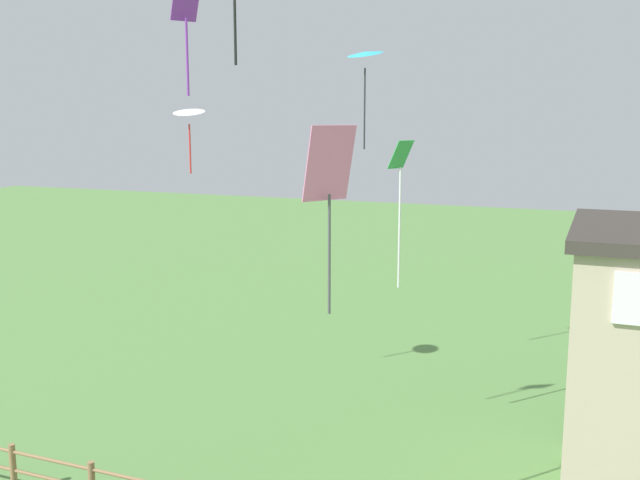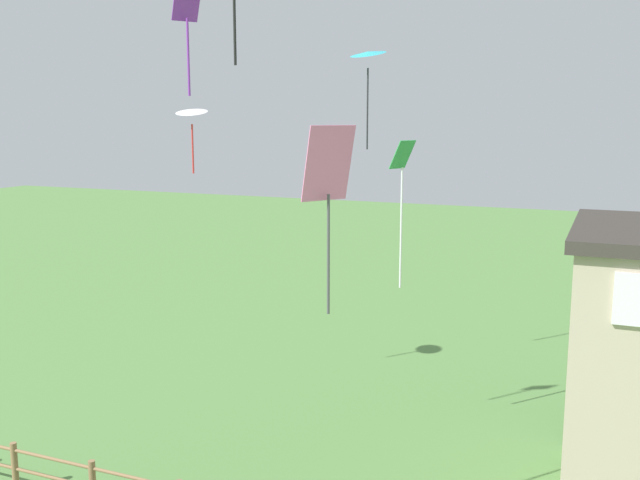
{
  "view_description": "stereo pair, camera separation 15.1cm",
  "coord_description": "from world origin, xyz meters",
  "px_view_note": "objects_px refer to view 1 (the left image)",
  "views": [
    {
      "loc": [
        5.12,
        -4.88,
        7.89
      ],
      "look_at": [
        0.0,
        7.79,
        5.56
      ],
      "focal_mm": 40.0,
      "sensor_mm": 36.0,
      "label": 1
    },
    {
      "loc": [
        5.26,
        -4.83,
        7.89
      ],
      "look_at": [
        0.0,
        7.79,
        5.56
      ],
      "focal_mm": 40.0,
      "sensor_mm": 36.0,
      "label": 2
    }
  ],
  "objects_px": {
    "kite_purple_streamer": "(186,19)",
    "kite_pink_diamond": "(329,180)",
    "kite_white_delta": "(189,113)",
    "kite_green_diamond": "(400,189)",
    "kite_cyan_delta": "(365,56)"
  },
  "relations": [
    {
      "from": "kite_cyan_delta",
      "to": "kite_pink_diamond",
      "type": "bearing_deg",
      "value": -75.23
    },
    {
      "from": "kite_green_diamond",
      "to": "kite_white_delta",
      "type": "bearing_deg",
      "value": 176.18
    },
    {
      "from": "kite_purple_streamer",
      "to": "kite_white_delta",
      "type": "distance_m",
      "value": 5.05
    },
    {
      "from": "kite_white_delta",
      "to": "kite_pink_diamond",
      "type": "bearing_deg",
      "value": -41.44
    },
    {
      "from": "kite_purple_streamer",
      "to": "kite_pink_diamond",
      "type": "relative_size",
      "value": 0.68
    },
    {
      "from": "kite_green_diamond",
      "to": "kite_cyan_delta",
      "type": "height_order",
      "value": "kite_cyan_delta"
    },
    {
      "from": "kite_white_delta",
      "to": "kite_pink_diamond",
      "type": "distance_m",
      "value": 8.46
    },
    {
      "from": "kite_green_diamond",
      "to": "kite_cyan_delta",
      "type": "xyz_separation_m",
      "value": [
        -2.16,
        3.71,
        3.47
      ]
    },
    {
      "from": "kite_white_delta",
      "to": "kite_cyan_delta",
      "type": "xyz_separation_m",
      "value": [
        3.95,
        3.3,
        1.65
      ]
    },
    {
      "from": "kite_green_diamond",
      "to": "kite_cyan_delta",
      "type": "relative_size",
      "value": 1.22
    },
    {
      "from": "kite_purple_streamer",
      "to": "kite_white_delta",
      "type": "relative_size",
      "value": 1.22
    },
    {
      "from": "kite_purple_streamer",
      "to": "kite_pink_diamond",
      "type": "bearing_deg",
      "value": -22.77
    },
    {
      "from": "kite_purple_streamer",
      "to": "kite_green_diamond",
      "type": "xyz_separation_m",
      "value": [
        3.61,
        3.55,
        -3.69
      ]
    },
    {
      "from": "kite_white_delta",
      "to": "kite_green_diamond",
      "type": "bearing_deg",
      "value": -3.82
    },
    {
      "from": "kite_white_delta",
      "to": "kite_cyan_delta",
      "type": "distance_m",
      "value": 5.4
    }
  ]
}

